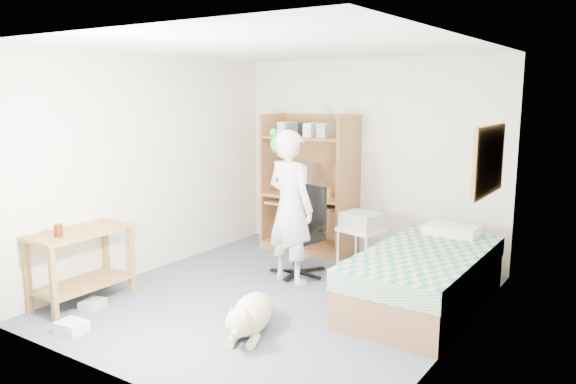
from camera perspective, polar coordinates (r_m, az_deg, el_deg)
The scene contains 21 objects.
floor at distance 5.85m, azimuth -0.87°, elevation -10.73°, with size 4.00×4.00×0.00m, color #4D5669.
wall_back at distance 7.25m, azimuth 8.16°, elevation 3.42°, with size 3.60×0.02×2.50m, color silver.
wall_right at distance 4.75m, azimuth 17.22°, elevation -0.42°, with size 0.02×4.00×2.50m, color silver.
wall_left at distance 6.71m, azimuth -13.64°, elevation 2.71°, with size 0.02×4.00×2.50m, color silver.
ceiling at distance 5.48m, azimuth -0.94°, elevation 14.49°, with size 3.60×4.00×0.02m, color white.
computer_hutch at distance 7.41m, azimuth 2.32°, elevation 0.31°, with size 1.20×0.63×1.80m.
bed at distance 5.71m, azimuth 13.68°, elevation -8.49°, with size 1.02×2.02×0.66m.
side_desk at distance 5.93m, azimuth -20.27°, elevation -6.07°, with size 0.50×1.00×0.75m.
corkboard at distance 5.59m, azimuth 19.74°, elevation 3.03°, with size 0.04×0.94×0.66m.
office_chair at distance 6.48m, azimuth 1.44°, elevation -5.26°, with size 0.57×0.57×1.02m.
person at distance 6.10m, azimuth 0.23°, elevation -1.58°, with size 0.62×0.40×1.69m, color silver.
parrot at distance 6.12m, azimuth -1.26°, elevation 5.09°, with size 0.12×0.22×0.34m.
dog at distance 5.01m, azimuth -3.88°, elevation -12.35°, with size 0.57×0.98×0.39m.
printer_cart at distance 6.46m, azimuth 7.40°, elevation -5.32°, with size 0.54×0.47×0.56m.
printer at distance 6.39m, azimuth 7.46°, elevation -2.91°, with size 0.42×0.32×0.18m, color #A7A7A3.
crt_monitor at distance 7.49m, azimuth 1.22°, elevation 1.48°, with size 0.44×0.46×0.37m.
keyboard at distance 7.30m, azimuth 1.81°, elevation -1.05°, with size 0.45×0.16×0.03m, color beige.
pencil_cup at distance 7.17m, azimuth 4.20°, elevation -0.04°, with size 0.08×0.08×0.12m, color gold.
drink_glass at distance 5.67m, azimuth -22.30°, elevation -3.62°, with size 0.08×0.08×0.12m, color #401A0A.
floor_box_a at distance 5.41m, azimuth -21.12°, elevation -12.67°, with size 0.25×0.20×0.10m, color silver.
floor_box_b at distance 5.91m, azimuth -19.24°, elevation -10.70°, with size 0.18×0.22×0.08m, color #AFAEAA.
Camera 1 is at (3.12, -4.49, 2.08)m, focal length 35.00 mm.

